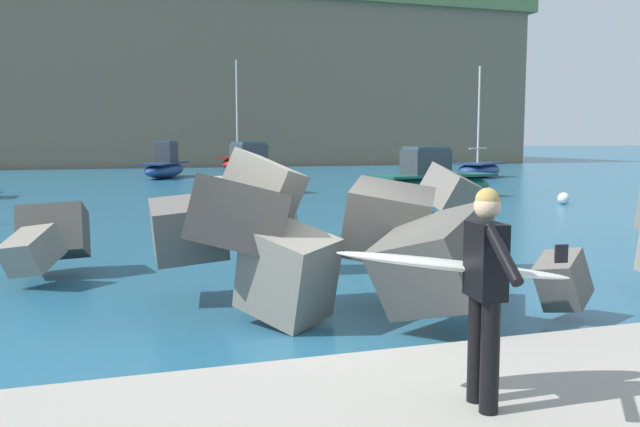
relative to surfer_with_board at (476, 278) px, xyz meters
name	(u,v)px	position (x,y,z in m)	size (l,w,h in m)	color
ground_plane	(323,326)	(-0.21, 3.29, -1.28)	(400.00, 400.00, 0.00)	#235B7A
breakwater_jetty	(345,221)	(0.81, 5.28, -0.19)	(32.28, 7.26, 2.67)	#4C4944
surfer_with_board	(476,278)	(0.00, 0.00, 0.00)	(2.12, 1.27, 1.78)	black
boat_near_centre	(479,169)	(19.54, 32.06, -0.75)	(4.60, 4.11, 6.85)	navy
boat_near_right	(254,179)	(3.34, 23.81, -0.60)	(4.65, 3.11, 2.28)	white
boat_mid_centre	(165,166)	(0.72, 37.67, -0.56)	(3.77, 5.99, 2.28)	navy
boat_mid_right	(432,181)	(9.84, 19.67, -0.60)	(5.99, 3.03, 2.10)	#1E6656
boat_far_left	(239,163)	(6.89, 45.52, -0.67)	(4.25, 5.37, 8.26)	maroon
mooring_buoy_inner	(564,198)	(13.23, 15.85, -1.06)	(0.44, 0.44, 0.44)	silver
headland_bluff	(74,87)	(-5.69, 72.65, 6.65)	(86.66, 41.57, 15.82)	#756651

